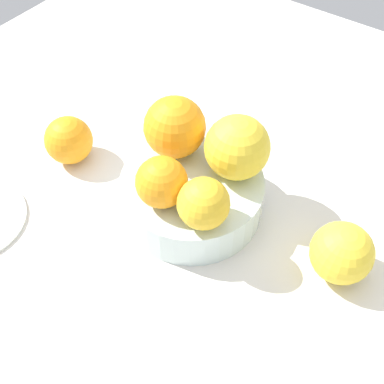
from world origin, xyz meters
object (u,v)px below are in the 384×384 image
(orange_loose_0, at_px, (69,140))
(orange_in_bowl_0, at_px, (175,127))
(fruit_bowl, at_px, (192,195))
(orange_in_bowl_3, at_px, (203,204))
(orange_loose_1, at_px, (342,253))
(orange_in_bowl_2, at_px, (162,182))
(orange_in_bowl_1, at_px, (237,147))

(orange_loose_0, bearing_deg, orange_in_bowl_0, -158.88)
(fruit_bowl, relative_size, orange_in_bowl_3, 2.99)
(orange_in_bowl_0, relative_size, orange_loose_1, 1.08)
(orange_loose_0, xyz_separation_m, orange_loose_1, (-0.39, -0.04, 0.00))
(orange_in_bowl_2, distance_m, orange_loose_0, 0.19)
(orange_in_bowl_1, height_order, orange_in_bowl_2, orange_in_bowl_1)
(orange_in_bowl_3, height_order, orange_loose_0, orange_in_bowl_3)
(fruit_bowl, bearing_deg, orange_in_bowl_0, -32.90)
(orange_in_bowl_1, height_order, orange_loose_1, orange_in_bowl_1)
(orange_in_bowl_3, distance_m, orange_loose_1, 0.17)
(orange_in_bowl_0, distance_m, orange_in_bowl_3, 0.12)
(orange_in_bowl_1, relative_size, orange_in_bowl_2, 1.30)
(fruit_bowl, height_order, orange_loose_1, orange_loose_1)
(orange_in_bowl_0, height_order, orange_in_bowl_1, orange_in_bowl_1)
(fruit_bowl, distance_m, orange_in_bowl_2, 0.07)
(orange_in_bowl_0, bearing_deg, orange_loose_1, 177.50)
(orange_in_bowl_2, bearing_deg, orange_in_bowl_3, -177.60)
(orange_in_bowl_2, distance_m, orange_in_bowl_3, 0.06)
(fruit_bowl, distance_m, orange_loose_1, 0.19)
(orange_in_bowl_0, relative_size, orange_in_bowl_3, 1.31)
(fruit_bowl, xyz_separation_m, orange_in_bowl_1, (-0.03, -0.05, 0.07))
(orange_in_bowl_0, bearing_deg, orange_in_bowl_2, 116.53)
(orange_in_bowl_2, xyz_separation_m, orange_in_bowl_3, (-0.06, -0.00, -0.00))
(orange_in_bowl_1, bearing_deg, orange_in_bowl_2, 63.68)
(orange_loose_1, bearing_deg, orange_in_bowl_0, -2.50)
(orange_in_bowl_3, bearing_deg, orange_loose_0, -4.41)
(orange_in_bowl_0, distance_m, orange_in_bowl_2, 0.09)
(orange_in_bowl_1, height_order, orange_loose_0, orange_in_bowl_1)
(orange_in_bowl_2, relative_size, orange_loose_0, 0.92)
(fruit_bowl, relative_size, orange_in_bowl_0, 2.29)
(orange_in_bowl_0, xyz_separation_m, orange_in_bowl_2, (-0.04, 0.08, -0.01))
(orange_in_bowl_2, height_order, orange_loose_1, orange_in_bowl_2)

